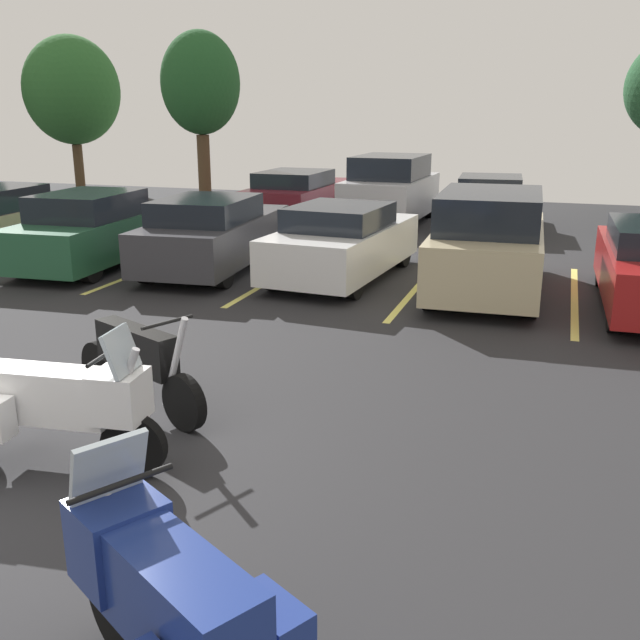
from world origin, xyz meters
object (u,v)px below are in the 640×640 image
motorcycle_touring (54,403)px  car_far_silver (391,190)px  motorcycle_third (170,608)px  motorcycle_second (138,362)px  car_champagne (488,243)px  car_far_maroon (299,195)px  car_green (97,230)px  car_far_grey (489,203)px  car_white (342,242)px  car_charcoal (214,234)px

motorcycle_touring → car_far_silver: (-0.50, 15.33, 0.29)m
motorcycle_touring → motorcycle_third: (2.42, -2.16, 0.04)m
motorcycle_second → car_champagne: bearing=65.2°
car_champagne → car_far_maroon: bearing=130.6°
motorcycle_second → car_green: bearing=128.0°
car_green → car_far_grey: bearing=45.6°
car_white → car_champagne: 2.79m
car_far_grey → motorcycle_second: bearing=-99.4°
motorcycle_touring → car_far_maroon: size_ratio=0.47×
motorcycle_second → car_far_silver: bearing=92.0°
car_far_maroon → car_charcoal: bearing=-83.8°
car_far_maroon → car_far_silver: bearing=0.9°
motorcycle_third → car_far_maroon: bearing=108.1°
motorcycle_touring → car_white: 8.22m
car_charcoal → car_champagne: size_ratio=1.03×
car_champagne → car_far_grey: (-0.73, 7.35, -0.21)m
car_champagne → car_far_maroon: car_champagne is taller
motorcycle_touring → car_far_grey: bearing=81.6°
motorcycle_third → car_far_maroon: 18.34m
car_white → car_far_maroon: 7.88m
motorcycle_third → car_far_maroon: size_ratio=0.39×
car_champagne → motorcycle_second: bearing=-114.8°
car_charcoal → car_white: bearing=1.5°
motorcycle_second → car_white: car_white is taller
car_far_maroon → car_far_grey: car_far_maroon is taller
car_far_silver → car_charcoal: bearing=-105.5°
car_white → car_far_grey: size_ratio=0.94×
motorcycle_third → car_green: car_green is taller
car_champagne → car_far_silver: car_far_silver is taller
car_green → car_far_maroon: 7.65m
motorcycle_touring → car_far_silver: car_far_silver is taller
car_charcoal → car_far_grey: bearing=56.4°
motorcycle_touring → motorcycle_second: motorcycle_touring is taller
motorcycle_second → car_champagne: (3.02, 6.55, 0.33)m
car_champagne → car_charcoal: bearing=178.1°
car_white → car_green: bearing=-175.9°
motorcycle_touring → car_champagne: car_champagne is taller
car_green → car_far_silver: size_ratio=1.14×
motorcycle_third → car_far_grey: (-0.15, 17.47, -0.00)m
motorcycle_second → car_far_maroon: bearing=103.2°
car_green → car_white: size_ratio=1.11×
car_green → car_charcoal: 2.57m
motorcycle_second → motorcycle_third: 4.34m
car_white → car_far_maroon: (-3.49, 7.06, 0.00)m
motorcycle_second → motorcycle_third: motorcycle_third is taller
motorcycle_second → car_far_maroon: (-3.24, 13.86, 0.15)m
motorcycle_second → car_far_maroon: car_far_maroon is taller
motorcycle_touring → motorcycle_second: bearing=91.1°
motorcycle_second → car_far_grey: (2.30, 13.90, 0.13)m
motorcycle_touring → car_champagne: size_ratio=0.50×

